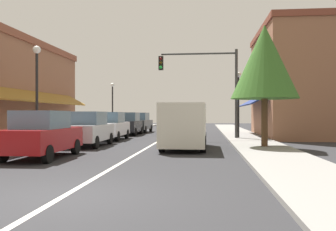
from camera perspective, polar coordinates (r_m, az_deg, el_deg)
ground_plane at (r=25.06m, az=-0.55°, el=-3.53°), size 80.00×80.00×0.00m
sidewalk_left at (r=26.25m, az=-12.59°, el=-3.23°), size 2.60×56.00×0.12m
sidewalk_right at (r=25.04m, az=12.07°, el=-3.40°), size 2.60×56.00×0.12m
lane_center_stripe at (r=25.06m, az=-0.55°, el=-3.52°), size 0.14×52.00×0.01m
storefront_right_block at (r=27.77m, az=20.04°, el=4.89°), size 6.85×10.20×7.81m
parked_car_nearest_left at (r=14.21m, az=-19.30°, el=-2.88°), size 1.83×4.12×1.77m
parked_car_second_left at (r=18.81m, az=-12.55°, el=-2.11°), size 1.83×4.12×1.77m
parked_car_third_left at (r=23.24m, az=-9.15°, el=-1.66°), size 1.82×4.12×1.77m
parked_car_far_left at (r=28.30m, az=-6.32°, el=-1.32°), size 1.81×4.11×1.77m
parked_car_distant_left at (r=32.29m, az=-4.58°, el=-1.13°), size 1.88×4.15×1.77m
van_in_lane at (r=17.05m, az=2.67°, el=-1.45°), size 2.04×5.20×2.12m
traffic_signal_mast_arm at (r=23.45m, az=6.54°, el=5.90°), size 5.09×0.50×5.80m
street_lamp_left_near at (r=17.54m, az=-20.04°, el=5.33°), size 0.36×0.36×4.76m
street_lamp_right_mid at (r=23.81m, az=11.09°, el=3.46°), size 0.36×0.36×4.38m
street_lamp_left_far at (r=31.60m, az=-8.78°, el=2.64°), size 0.36×0.36×4.35m
tree_right_near at (r=17.77m, az=15.03°, el=8.17°), size 3.18×3.18×5.87m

